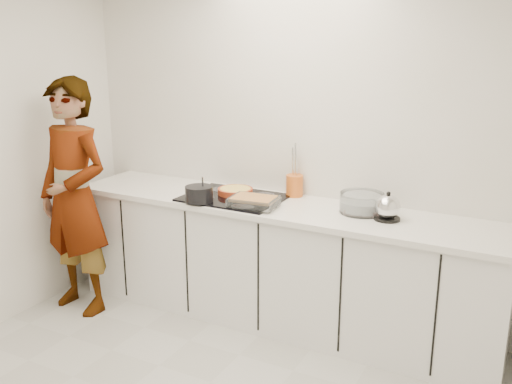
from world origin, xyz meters
The scene contains 12 objects.
wall_back centered at (0.00, 1.60, 1.30)m, with size 3.60×0.00×2.60m, color white.
base_cabinets centered at (0.00, 1.28, 0.43)m, with size 3.20×0.58×0.87m, color white.
countertop centered at (0.00, 1.28, 0.89)m, with size 3.24×0.64×0.04m, color white.
hob centered at (-0.35, 1.26, 0.92)m, with size 0.72×0.54×0.01m, color black.
tart_dish centered at (-0.38, 1.33, 0.95)m, with size 0.27×0.27×0.04m.
saucepan centered at (-0.51, 1.04, 0.98)m, with size 0.25×0.25×0.19m.
baking_dish centered at (-0.11, 1.13, 0.96)m, with size 0.35×0.27×0.06m.
mixing_bowl centered at (0.59, 1.37, 0.97)m, with size 0.37×0.37×0.14m.
tea_towel centered at (0.61, 1.36, 0.93)m, with size 0.23×0.17×0.04m, color white.
kettle centered at (0.79, 1.29, 0.99)m, with size 0.17×0.17×0.19m.
utensil_crock centered at (0.02, 1.54, 0.99)m, with size 0.13×0.13×0.16m, color #D0611E.
cook centered at (-1.44, 0.76, 0.90)m, with size 0.65×0.43×1.80m, color white.
Camera 1 is at (1.69, -2.24, 2.08)m, focal length 40.00 mm.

